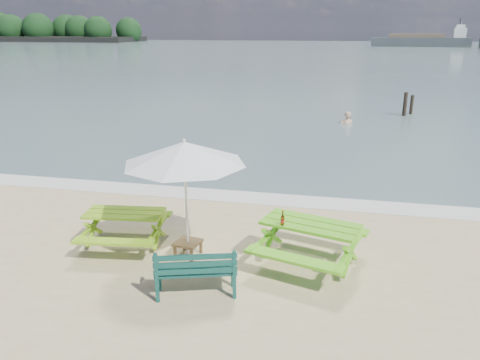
% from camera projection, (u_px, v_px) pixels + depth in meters
% --- Properties ---
extents(sea, '(300.00, 300.00, 0.00)m').
position_uv_depth(sea, '(334.00, 52.00, 86.85)').
color(sea, slate).
rests_on(sea, ground).
extents(foam_strip, '(22.00, 0.90, 0.01)m').
position_uv_depth(foam_strip, '(261.00, 198.00, 12.12)').
color(foam_strip, silver).
rests_on(foam_strip, ground).
extents(island_headland, '(90.00, 22.00, 7.60)m').
position_uv_depth(island_headland, '(10.00, 31.00, 159.04)').
color(island_headland, black).
rests_on(island_headland, ground).
extents(picnic_table_left, '(1.73, 1.88, 0.73)m').
position_uv_depth(picnic_table_left, '(126.00, 229.00, 9.40)').
color(picnic_table_left, '#78AD1A').
rests_on(picnic_table_left, ground).
extents(picnic_table_right, '(2.21, 2.34, 0.83)m').
position_uv_depth(picnic_table_right, '(310.00, 244.00, 8.64)').
color(picnic_table_right, '#5DB81C').
rests_on(picnic_table_right, ground).
extents(park_bench, '(1.40, 0.81, 0.82)m').
position_uv_depth(park_bench, '(196.00, 280.00, 7.71)').
color(park_bench, '#0E3D36').
rests_on(park_bench, ground).
extents(side_table, '(0.54, 0.54, 0.30)m').
position_uv_depth(side_table, '(188.00, 248.00, 9.04)').
color(side_table, brown).
rests_on(side_table, ground).
extents(patio_umbrella, '(2.68, 2.68, 2.27)m').
position_uv_depth(patio_umbrella, '(184.00, 153.00, 8.45)').
color(patio_umbrella, silver).
rests_on(patio_umbrella, ground).
extents(beer_bottle, '(0.07, 0.07, 0.27)m').
position_uv_depth(beer_bottle, '(283.00, 220.00, 8.39)').
color(beer_bottle, '#8C3F14').
rests_on(beer_bottle, picnic_table_right).
extents(swimmer, '(0.77, 0.61, 1.84)m').
position_uv_depth(swimmer, '(346.00, 131.00, 21.78)').
color(swimmer, tan).
rests_on(swimmer, ground).
extents(mooring_pilings, '(0.58, 0.78, 1.38)m').
position_uv_depth(mooring_pilings, '(408.00, 106.00, 23.61)').
color(mooring_pilings, black).
rests_on(mooring_pilings, ground).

